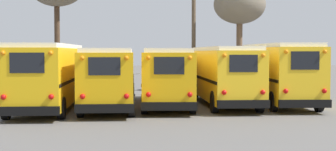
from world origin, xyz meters
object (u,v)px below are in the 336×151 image
object	(u,v)px
school_bus_0	(49,74)
bare_tree_0	(240,6)
school_bus_2	(168,75)
utility_pole	(194,27)
school_bus_3	(224,73)
school_bus_4	(278,72)
school_bus_1	(110,75)

from	to	relation	value
school_bus_0	bare_tree_0	size ratio (longest dim) A/B	1.41
school_bus_2	utility_pole	world-z (taller)	utility_pole
school_bus_3	school_bus_4	bearing A→B (deg)	1.34
school_bus_0	school_bus_4	size ratio (longest dim) A/B	1.13
school_bus_1	school_bus_3	xyz separation A→B (m)	(6.01, 0.76, 0.05)
school_bus_1	bare_tree_0	world-z (taller)	bare_tree_0
school_bus_3	bare_tree_0	xyz separation A→B (m)	(2.86, 9.70, 4.48)
school_bus_3	utility_pole	distance (m)	10.18
school_bus_0	school_bus_1	world-z (taller)	school_bus_0
utility_pole	bare_tree_0	size ratio (longest dim) A/B	1.17
bare_tree_0	school_bus_2	bearing A→B (deg)	-121.15
school_bus_0	school_bus_2	xyz separation A→B (m)	(6.01, 1.25, -0.11)
school_bus_2	school_bus_3	distance (m)	3.01
school_bus_0	bare_tree_0	distance (m)	16.76
utility_pole	school_bus_2	bearing A→B (deg)	-104.59
school_bus_3	school_bus_4	distance (m)	3.01
school_bus_0	school_bus_2	world-z (taller)	school_bus_0
school_bus_3	bare_tree_0	distance (m)	11.06
school_bus_3	school_bus_1	bearing A→B (deg)	-172.81
school_bus_0	utility_pole	size ratio (longest dim) A/B	1.21
school_bus_1	utility_pole	xyz separation A→B (m)	(5.54, 10.49, 2.97)
school_bus_2	school_bus_3	size ratio (longest dim) A/B	1.07
school_bus_0	utility_pole	distance (m)	14.22
school_bus_1	school_bus_3	distance (m)	6.06
school_bus_2	school_bus_3	bearing A→B (deg)	0.13
school_bus_3	school_bus_0	bearing A→B (deg)	-172.06
utility_pole	school_bus_3	bearing A→B (deg)	-87.22
school_bus_3	school_bus_4	xyz separation A→B (m)	(3.01, 0.07, 0.07)
school_bus_2	school_bus_4	xyz separation A→B (m)	(6.01, 0.08, 0.13)
school_bus_1	utility_pole	distance (m)	12.23
school_bus_4	bare_tree_0	xyz separation A→B (m)	(-0.15, 9.63, 4.40)
school_bus_3	school_bus_2	bearing A→B (deg)	-179.87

